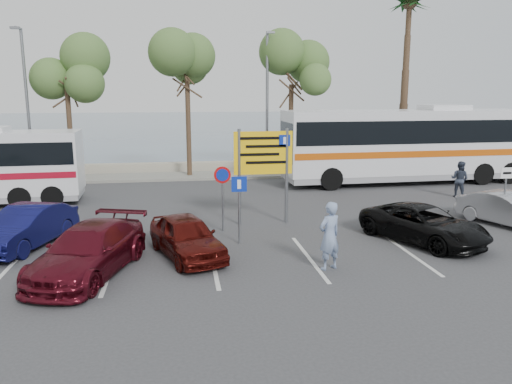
{
  "coord_description": "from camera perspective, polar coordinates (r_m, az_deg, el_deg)",
  "views": [
    {
      "loc": [
        -2.1,
        -14.95,
        4.96
      ],
      "look_at": [
        0.7,
        3.0,
        1.27
      ],
      "focal_mm": 35.0,
      "sensor_mm": 36.0,
      "label": 1
    }
  ],
  "objects": [
    {
      "name": "ground",
      "position": [
        15.89,
        -0.83,
        -6.7
      ],
      "size": [
        120.0,
        120.0,
        0.0
      ],
      "primitive_type": "plane",
      "color": "#353538",
      "rests_on": "ground"
    },
    {
      "name": "kerb_strip",
      "position": [
        29.43,
        -4.66,
        1.9
      ],
      "size": [
        44.0,
        2.4,
        0.15
      ],
      "primitive_type": "cube",
      "color": "gray",
      "rests_on": "ground"
    },
    {
      "name": "seawall",
      "position": [
        31.36,
        -4.94,
        2.91
      ],
      "size": [
        48.0,
        0.8,
        0.6
      ],
      "primitive_type": "cube",
      "color": "#A09880",
      "rests_on": "ground"
    },
    {
      "name": "sea",
      "position": [
        75.14,
        -7.32,
        7.62
      ],
      "size": [
        140.0,
        140.0,
        0.0
      ],
      "primitive_type": "plane",
      "color": "#465970",
      "rests_on": "ground"
    },
    {
      "name": "tree_left",
      "position": [
        29.56,
        -20.92,
        12.78
      ],
      "size": [
        3.2,
        3.2,
        7.2
      ],
      "color": "#382619",
      "rests_on": "kerb_strip"
    },
    {
      "name": "tree_mid",
      "position": [
        29.0,
        -7.94,
        14.74
      ],
      "size": [
        3.2,
        3.2,
        8.0
      ],
      "color": "#382619",
      "rests_on": "kerb_strip"
    },
    {
      "name": "tree_right",
      "position": [
        29.71,
        4.09,
        13.79
      ],
      "size": [
        3.2,
        3.2,
        7.4
      ],
      "color": "#382619",
      "rests_on": "kerb_strip"
    },
    {
      "name": "palm_tree",
      "position": [
        32.36,
        17.13,
        19.74
      ],
      "size": [
        4.8,
        4.8,
        11.2
      ],
      "color": "#382619",
      "rests_on": "kerb_strip"
    },
    {
      "name": "street_lamp_left",
      "position": [
        29.54,
        -24.77,
        9.76
      ],
      "size": [
        0.45,
        1.15,
        8.01
      ],
      "color": "slate",
      "rests_on": "kerb_strip"
    },
    {
      "name": "street_lamp_right",
      "position": [
        28.92,
        1.31,
        10.78
      ],
      "size": [
        0.45,
        1.15,
        8.01
      ],
      "color": "slate",
      "rests_on": "kerb_strip"
    },
    {
      "name": "direction_sign",
      "position": [
        18.58,
        0.84,
        3.67
      ],
      "size": [
        2.2,
        0.12,
        3.6
      ],
      "color": "slate",
      "rests_on": "ground"
    },
    {
      "name": "sign_no_stop",
      "position": [
        17.72,
        -3.85,
        0.46
      ],
      "size": [
        0.6,
        0.08,
        2.35
      ],
      "color": "slate",
      "rests_on": "ground"
    },
    {
      "name": "sign_parking",
      "position": [
        16.23,
        -1.93,
        -0.93
      ],
      "size": [
        0.5,
        0.07,
        2.25
      ],
      "color": "slate",
      "rests_on": "ground"
    },
    {
      "name": "sign_taxi",
      "position": [
        20.6,
        26.6,
        0.38
      ],
      "size": [
        0.5,
        0.07,
        2.2
      ],
      "color": "slate",
      "rests_on": "ground"
    },
    {
      "name": "lane_markings",
      "position": [
        14.83,
        -4.69,
        -8.07
      ],
      "size": [
        12.02,
        4.2,
        0.01
      ],
      "primitive_type": null,
      "color": "silver",
      "rests_on": "ground"
    },
    {
      "name": "coach_bus_right",
      "position": [
        28.42,
        16.88,
        4.93
      ],
      "size": [
        13.6,
        3.3,
        4.21
      ],
      "color": "silver",
      "rests_on": "ground"
    },
    {
      "name": "car_blue",
      "position": [
        17.69,
        -24.74,
        -3.64
      ],
      "size": [
        2.64,
        4.27,
        1.33
      ],
      "primitive_type": "imported",
      "rotation": [
        0.0,
        0.0,
        -0.33
      ],
      "color": "#0F1149",
      "rests_on": "ground"
    },
    {
      "name": "car_maroon",
      "position": [
        14.45,
        -18.58,
        -6.38
      ],
      "size": [
        3.26,
        5.01,
        1.35
      ],
      "primitive_type": "imported",
      "rotation": [
        0.0,
        0.0,
        -0.32
      ],
      "color": "#530D19",
      "rests_on": "ground"
    },
    {
      "name": "car_red",
      "position": [
        15.3,
        -7.94,
        -5.04
      ],
      "size": [
        2.61,
        4.01,
        1.27
      ],
      "primitive_type": "imported",
      "rotation": [
        0.0,
        0.0,
        0.33
      ],
      "color": "#4C0E0A",
      "rests_on": "ground"
    },
    {
      "name": "suv_black",
      "position": [
        17.53,
        18.64,
        -3.49
      ],
      "size": [
        3.7,
        4.83,
        1.22
      ],
      "primitive_type": "imported",
      "rotation": [
        0.0,
        0.0,
        0.44
      ],
      "color": "black",
      "rests_on": "ground"
    },
    {
      "name": "car_silver_b",
      "position": [
        20.88,
        26.84,
        -1.77
      ],
      "size": [
        2.63,
        3.96,
        1.23
      ],
      "primitive_type": "imported",
      "rotation": [
        0.0,
        0.0,
        0.39
      ],
      "color": "#98989D",
      "rests_on": "ground"
    },
    {
      "name": "pedestrian_near",
      "position": [
        14.15,
        8.39,
        -4.98
      ],
      "size": [
        0.84,
        0.72,
        1.95
      ],
      "primitive_type": "imported",
      "rotation": [
        0.0,
        0.0,
        3.57
      ],
      "color": "#7C90B5",
      "rests_on": "ground"
    },
    {
      "name": "pedestrian_far",
      "position": [
        25.46,
        22.24,
        1.36
      ],
      "size": [
        1.02,
        1.06,
        1.72
      ],
      "primitive_type": "imported",
      "rotation": [
        0.0,
        0.0,
        2.23
      ],
      "color": "#2E3646",
      "rests_on": "ground"
    }
  ]
}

